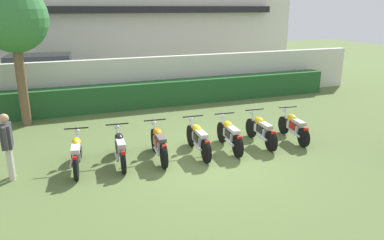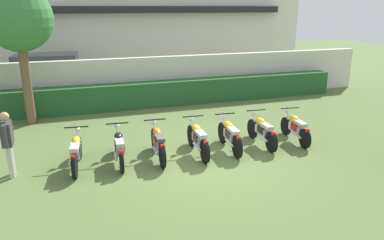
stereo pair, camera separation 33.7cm
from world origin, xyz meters
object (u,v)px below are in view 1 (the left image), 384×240
object	(u,v)px
motorcycle_in_row_1	(120,147)
motorcycle_in_row_3	(198,138)
parked_car	(44,76)
inspector_person	(7,141)
motorcycle_in_row_6	(294,126)
motorcycle_in_row_2	(159,143)
motorcycle_in_row_4	(230,134)
tree_far_side	(13,20)
motorcycle_in_row_0	(77,153)
motorcycle_in_row_5	(261,130)

from	to	relation	value
motorcycle_in_row_1	motorcycle_in_row_3	distance (m)	2.13
parked_car	inspector_person	world-z (taller)	parked_car
motorcycle_in_row_3	motorcycle_in_row_6	xyz separation A→B (m)	(3.13, 0.01, -0.02)
parked_car	motorcycle_in_row_1	world-z (taller)	parked_car
motorcycle_in_row_2	motorcycle_in_row_4	world-z (taller)	motorcycle_in_row_2
tree_far_side	motorcycle_in_row_0	bearing A→B (deg)	-73.10
tree_far_side	motorcycle_in_row_3	size ratio (longest dim) A/B	2.44
motorcycle_in_row_1	motorcycle_in_row_5	distance (m)	4.15
motorcycle_in_row_2	motorcycle_in_row_6	distance (m)	4.24
motorcycle_in_row_2	motorcycle_in_row_5	size ratio (longest dim) A/B	1.01
motorcycle_in_row_4	inspector_person	distance (m)	5.68
parked_car	motorcycle_in_row_6	xyz separation A→B (m)	(7.03, -8.96, -0.50)
motorcycle_in_row_2	motorcycle_in_row_4	size ratio (longest dim) A/B	1.01
parked_car	motorcycle_in_row_5	xyz separation A→B (m)	(5.92, -8.91, -0.49)
tree_far_side	motorcycle_in_row_6	bearing A→B (deg)	-30.70
motorcycle_in_row_1	motorcycle_in_row_2	distance (m)	1.02
motorcycle_in_row_2	motorcycle_in_row_4	bearing A→B (deg)	-87.44
motorcycle_in_row_4	inspector_person	size ratio (longest dim) A/B	1.15
parked_car	motorcycle_in_row_5	size ratio (longest dim) A/B	2.53
motorcycle_in_row_2	motorcycle_in_row_5	world-z (taller)	motorcycle_in_row_2
motorcycle_in_row_0	motorcycle_in_row_1	xyz separation A→B (m)	(1.07, -0.00, -0.01)
parked_car	inspector_person	bearing A→B (deg)	-89.20
parked_car	motorcycle_in_row_4	bearing A→B (deg)	-55.61
motorcycle_in_row_4	motorcycle_in_row_1	bearing A→B (deg)	92.22
tree_far_side	motorcycle_in_row_0	size ratio (longest dim) A/B	2.56
motorcycle_in_row_1	tree_far_side	bearing A→B (deg)	32.87
motorcycle_in_row_0	motorcycle_in_row_6	xyz separation A→B (m)	(6.33, -0.12, -0.01)
motorcycle_in_row_2	motorcycle_in_row_3	xyz separation A→B (m)	(1.11, -0.04, -0.00)
motorcycle_in_row_5	motorcycle_in_row_2	bearing A→B (deg)	93.51
motorcycle_in_row_6	tree_far_side	bearing A→B (deg)	65.76
motorcycle_in_row_0	parked_car	bearing A→B (deg)	12.07
motorcycle_in_row_0	tree_far_side	bearing A→B (deg)	24.45
motorcycle_in_row_3	motorcycle_in_row_6	bearing A→B (deg)	-86.79
motorcycle_in_row_1	motorcycle_in_row_6	bearing A→B (deg)	-87.00
parked_car	motorcycle_in_row_4	world-z (taller)	parked_car
motorcycle_in_row_4	motorcycle_in_row_5	world-z (taller)	motorcycle_in_row_4
tree_far_side	motorcycle_in_row_1	world-z (taller)	tree_far_side
tree_far_side	motorcycle_in_row_6	distance (m)	9.45
tree_far_side	inspector_person	world-z (taller)	tree_far_side
motorcycle_in_row_1	motorcycle_in_row_5	bearing A→B (deg)	-86.55
tree_far_side	motorcycle_in_row_6	size ratio (longest dim) A/B	2.61
motorcycle_in_row_2	motorcycle_in_row_3	bearing A→B (deg)	-88.23
parked_car	tree_far_side	xyz separation A→B (m)	(-0.65, -4.40, 2.58)
motorcycle_in_row_6	inspector_person	world-z (taller)	inspector_person
motorcycle_in_row_3	inspector_person	distance (m)	4.73
motorcycle_in_row_1	motorcycle_in_row_2	size ratio (longest dim) A/B	1.00
motorcycle_in_row_2	parked_car	bearing A→B (deg)	21.38
tree_far_side	motorcycle_in_row_3	world-z (taller)	tree_far_side
motorcycle_in_row_0	motorcycle_in_row_2	world-z (taller)	motorcycle_in_row_2
motorcycle_in_row_3	tree_far_side	bearing A→B (deg)	47.91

